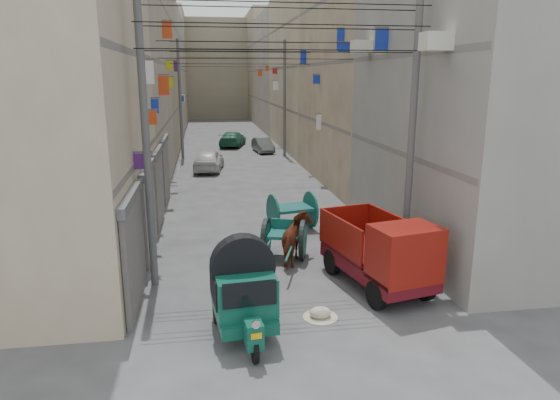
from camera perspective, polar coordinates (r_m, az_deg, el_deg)
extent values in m
cube|color=slate|center=(15.48, -16.05, 4.64)|extent=(0.25, 9.80, 0.18)
cube|color=slate|center=(15.31, -16.83, 15.78)|extent=(0.25, 9.80, 0.18)
cube|color=#A59A8D|center=(26.82, -22.05, 13.90)|extent=(8.00, 12.00, 12.00)
cube|color=slate|center=(26.35, -13.17, 8.44)|extent=(0.25, 11.76, 0.18)
cube|color=slate|center=(26.25, -13.54, 14.97)|extent=(0.25, 11.76, 0.18)
cube|color=gray|center=(39.63, -17.91, 15.38)|extent=(8.00, 14.00, 14.00)
cube|color=slate|center=(39.29, -11.81, 10.21)|extent=(0.25, 13.72, 0.18)
cube|color=slate|center=(39.23, -12.04, 14.58)|extent=(0.25, 13.72, 0.18)
cube|color=slate|center=(39.39, -12.27, 18.94)|extent=(0.25, 13.72, 0.18)
cube|color=gray|center=(53.49, -15.50, 13.81)|extent=(8.00, 14.00, 11.80)
cube|color=slate|center=(53.26, -11.08, 11.14)|extent=(0.25, 13.72, 0.18)
cube|color=slate|center=(53.21, -11.24, 14.37)|extent=(0.25, 13.72, 0.18)
cube|color=slate|center=(53.33, -11.40, 17.59)|extent=(0.25, 13.72, 0.18)
cube|color=tan|center=(66.44, -14.28, 14.55)|extent=(8.00, 12.00, 13.50)
cube|color=slate|center=(66.24, -10.68, 11.66)|extent=(0.25, 11.76, 0.18)
cube|color=slate|center=(66.20, -10.80, 14.25)|extent=(0.25, 11.76, 0.18)
cube|color=slate|center=(66.30, -10.92, 16.84)|extent=(0.25, 11.76, 0.18)
cube|color=gray|center=(18.27, 25.99, 15.55)|extent=(8.00, 10.00, 13.00)
cube|color=slate|center=(16.58, 13.59, 5.38)|extent=(0.25, 9.80, 0.18)
cube|color=slate|center=(16.42, 14.20, 15.78)|extent=(0.25, 9.80, 0.18)
cube|color=tan|center=(28.07, 12.84, 14.51)|extent=(8.00, 12.00, 12.00)
cube|color=slate|center=(27.01, 4.74, 8.88)|extent=(0.25, 11.76, 0.18)
cube|color=slate|center=(26.92, 4.87, 15.26)|extent=(0.25, 11.76, 0.18)
cube|color=slate|center=(27.15, 5.01, 21.60)|extent=(0.25, 11.76, 0.18)
cube|color=#C3AE94|center=(40.49, 5.99, 15.90)|extent=(8.00, 14.00, 14.00)
cube|color=slate|center=(39.74, 0.33, 10.53)|extent=(0.25, 13.72, 0.18)
cube|color=slate|center=(39.67, 0.34, 14.86)|extent=(0.25, 13.72, 0.18)
cube|color=slate|center=(39.83, 0.35, 19.18)|extent=(0.25, 13.72, 0.18)
cube|color=#A59A8D|center=(54.13, 2.11, 14.29)|extent=(8.00, 14.00, 11.80)
cube|color=slate|center=(53.59, -2.07, 11.40)|extent=(0.25, 13.72, 0.18)
cube|color=slate|center=(53.54, -2.10, 14.61)|extent=(0.25, 13.72, 0.18)
cube|color=slate|center=(53.66, -2.13, 17.82)|extent=(0.25, 13.72, 0.18)
cube|color=gray|center=(66.95, -0.04, 14.95)|extent=(8.00, 12.00, 13.50)
cube|color=slate|center=(66.51, -3.42, 11.88)|extent=(0.25, 11.76, 0.18)
cube|color=slate|center=(66.47, -3.45, 14.46)|extent=(0.25, 11.76, 0.18)
cube|color=slate|center=(66.57, -3.49, 17.04)|extent=(0.25, 11.76, 0.18)
cube|color=gray|center=(73.21, -7.31, 14.56)|extent=(22.00, 10.00, 13.00)
cube|color=#46464B|center=(12.83, -16.31, -6.02)|extent=(0.12, 3.00, 2.60)
cube|color=#545456|center=(12.42, -16.67, 0.29)|extent=(0.18, 3.20, 0.25)
cube|color=#46464B|center=(16.34, -14.71, -1.63)|extent=(0.12, 3.00, 2.60)
cube|color=#545456|center=(16.02, -14.95, 3.37)|extent=(0.18, 3.20, 0.25)
cube|color=#46464B|center=(19.91, -13.68, 1.19)|extent=(0.12, 3.00, 2.60)
cube|color=#545456|center=(19.65, -13.86, 5.32)|extent=(0.18, 3.20, 0.25)
cube|color=#46464B|center=(23.62, -12.95, 3.20)|extent=(0.12, 3.00, 2.60)
cube|color=#545456|center=(23.41, -13.09, 6.69)|extent=(0.18, 3.20, 0.25)
cube|color=#AB1B16|center=(41.88, -0.60, 14.51)|extent=(0.38, 0.08, 0.41)
cube|color=white|center=(48.85, -10.99, 11.42)|extent=(0.27, 0.08, 0.71)
cube|color=#59227D|center=(13.87, -15.47, 4.29)|extent=(0.44, 0.08, 0.42)
cube|color=#D34318|center=(23.03, -13.14, 12.63)|extent=(0.45, 0.08, 0.84)
cube|color=#D34318|center=(52.39, -2.32, 14.31)|extent=(0.41, 0.08, 0.59)
cube|color=#D34318|center=(17.07, -14.53, 9.08)|extent=(0.38, 0.08, 0.44)
cube|color=white|center=(41.14, -0.48, 12.95)|extent=(0.43, 0.08, 0.72)
cube|color=#D34318|center=(47.17, -1.49, 14.77)|extent=(0.28, 0.08, 0.44)
cube|color=#D34318|center=(27.32, -12.79, 18.43)|extent=(0.48, 0.08, 0.84)
cube|color=#1833AD|center=(45.31, -11.12, 11.29)|extent=(0.31, 0.08, 0.44)
cube|color=#1833AD|center=(26.86, 4.19, 13.59)|extent=(0.35, 0.08, 0.45)
cube|color=#1833AD|center=(30.43, 2.67, 15.97)|extent=(0.34, 0.08, 0.79)
cube|color=#1833AD|center=(19.30, -14.10, 10.38)|extent=(0.28, 0.08, 0.52)
cube|color=#59227D|center=(36.84, -11.82, 14.75)|extent=(0.28, 0.08, 0.74)
cube|color=white|center=(26.48, 4.45, 8.84)|extent=(0.26, 0.08, 0.80)
cube|color=white|center=(17.62, 11.61, 17.36)|extent=(0.34, 0.08, 0.55)
cube|color=white|center=(15.81, -15.10, 13.90)|extent=(0.47, 0.08, 0.67)
cube|color=#BFC716|center=(28.38, -12.53, 14.79)|extent=(0.40, 0.08, 0.47)
cube|color=#BFC716|center=(28.89, -12.45, 13.00)|extent=(0.32, 0.08, 0.55)
cube|color=#1833AD|center=(21.76, 7.32, 16.91)|extent=(0.47, 0.08, 0.35)
cube|color=#1833AD|center=(22.60, 6.94, 17.69)|extent=(0.32, 0.08, 0.89)
cube|color=#1833AD|center=(17.53, 11.54, 17.50)|extent=(0.44, 0.08, 0.69)
cube|color=#BFC716|center=(13.55, -16.75, 2.47)|extent=(0.10, 3.20, 0.80)
cube|color=#BFC716|center=(22.40, -13.72, 6.99)|extent=(0.10, 3.20, 0.80)
cube|color=#D34318|center=(34.32, -12.10, 9.36)|extent=(0.10, 3.20, 0.80)
cube|color=#D34318|center=(46.28, -11.31, 10.50)|extent=(0.10, 3.20, 0.80)
cube|color=#198E2F|center=(14.78, 16.23, 3.42)|extent=(0.10, 3.20, 0.80)
cube|color=#198E2F|center=(23.16, 6.89, 7.50)|extent=(0.10, 3.20, 0.80)
cube|color=white|center=(34.82, 1.55, 9.72)|extent=(0.10, 3.20, 0.80)
cube|color=#0C8287|center=(46.65, -1.12, 10.79)|extent=(0.10, 3.20, 0.80)
cube|color=silver|center=(13.50, 17.43, 16.91)|extent=(0.70, 0.55, 0.45)
cube|color=silver|center=(19.10, 9.31, 16.89)|extent=(0.70, 0.55, 0.45)
cylinder|color=#545456|center=(13.34, -15.09, 6.76)|extent=(0.20, 0.20, 8.00)
cylinder|color=#545456|center=(14.45, 14.83, 7.30)|extent=(0.20, 0.20, 8.00)
cylinder|color=#545456|center=(35.23, -11.33, 11.14)|extent=(0.20, 0.20, 8.00)
cylinder|color=#545456|center=(35.67, 0.53, 11.43)|extent=(0.20, 0.20, 8.00)
cylinder|color=black|center=(12.87, 0.86, 16.81)|extent=(7.40, 0.02, 0.02)
cylinder|color=black|center=(12.91, 0.87, 19.47)|extent=(7.40, 0.02, 0.02)
cylinder|color=black|center=(12.97, 0.88, 21.67)|extent=(7.40, 0.02, 0.02)
cylinder|color=black|center=(13.85, 0.14, 16.60)|extent=(7.40, 0.02, 0.02)
cylinder|color=black|center=(13.89, 0.15, 19.07)|extent=(7.40, 0.02, 0.02)
cylinder|color=black|center=(13.95, 0.15, 21.12)|extent=(7.40, 0.02, 0.02)
cylinder|color=black|center=(19.30, -2.48, 15.83)|extent=(7.40, 0.02, 0.02)
cylinder|color=black|center=(19.33, -2.50, 17.61)|extent=(7.40, 0.02, 0.02)
cylinder|color=black|center=(19.37, -2.51, 19.09)|extent=(7.40, 0.02, 0.02)
cylinder|color=black|center=(27.26, -4.40, 15.25)|extent=(7.40, 0.02, 0.02)
cylinder|color=black|center=(27.28, -4.43, 16.51)|extent=(7.40, 0.02, 0.02)
cylinder|color=black|center=(27.31, -4.45, 17.56)|extent=(7.40, 0.02, 0.02)
cylinder|color=black|center=(35.24, -5.45, 14.92)|extent=(7.40, 0.02, 0.02)
cylinder|color=black|center=(35.26, -5.48, 15.89)|extent=(7.40, 0.02, 0.02)
cylinder|color=black|center=(35.28, -5.50, 16.71)|extent=(7.40, 0.02, 0.02)
cylinder|color=black|center=(10.36, -2.91, -16.74)|extent=(0.17, 0.55, 0.54)
cylinder|color=black|center=(11.90, -7.26, -12.55)|extent=(0.17, 0.55, 0.54)
cylinder|color=black|center=(12.05, -2.11, -12.09)|extent=(0.17, 0.55, 0.54)
cube|color=#0D4B3A|center=(11.36, -4.19, -12.72)|extent=(1.38, 1.95, 0.27)
cube|color=#0D4B3A|center=(10.25, -2.99, -15.11)|extent=(0.38, 0.47, 0.53)
cylinder|color=silver|center=(9.90, -2.76, -14.00)|extent=(0.18, 0.06, 0.17)
cube|color=#E8AC0C|center=(10.00, -2.72, -15.28)|extent=(0.22, 0.05, 0.12)
cube|color=#0D4B3A|center=(11.17, -4.28, -10.08)|extent=(1.41, 1.76, 0.92)
cube|color=black|center=(10.31, -3.49, -10.71)|extent=(1.12, 0.16, 0.53)
cube|color=black|center=(11.05, -7.61, -9.89)|extent=(0.15, 1.16, 0.63)
cube|color=black|center=(11.24, -1.04, -9.33)|extent=(0.15, 1.16, 0.63)
cube|color=white|center=(10.61, -3.40, -14.35)|extent=(1.21, 0.16, 0.06)
cylinder|color=black|center=(15.72, -1.61, -4.35)|extent=(0.51, 1.23, 1.25)
cylinder|color=#13564E|center=(15.72, -1.61, -4.35)|extent=(0.44, 0.98, 0.98)
cylinder|color=#545456|center=(15.72, -1.61, -4.35)|extent=(0.24, 0.21, 0.16)
cylinder|color=black|center=(15.56, 2.62, -4.55)|extent=(0.51, 1.23, 1.25)
cylinder|color=#13564E|center=(15.56, 2.62, -4.55)|extent=(0.44, 0.98, 0.98)
cylinder|color=#545456|center=(15.56, 2.62, -4.55)|extent=(0.24, 0.21, 0.16)
cylinder|color=#545456|center=(15.63, 0.50, -4.45)|extent=(1.17, 0.44, 0.07)
cube|color=#13564E|center=(15.58, 0.50, -3.89)|extent=(1.20, 1.22, 0.09)
cube|color=#13564E|center=(15.94, 0.74, -2.73)|extent=(0.92, 0.35, 0.31)
cylinder|color=#13564E|center=(14.61, -1.55, -5.42)|extent=(0.69, 1.98, 0.06)
cylinder|color=#13564E|center=(14.50, 1.25, -5.56)|extent=(0.69, 1.98, 0.06)
cylinder|color=black|center=(12.63, 10.97, -10.62)|extent=(0.35, 0.75, 0.72)
cylinder|color=black|center=(14.55, 5.95, -7.06)|extent=(0.35, 0.75, 0.72)
cylinder|color=black|center=(13.40, 16.20, -9.47)|extent=(0.35, 0.75, 0.72)
cylinder|color=black|center=(15.22, 10.74, -6.28)|extent=(0.35, 0.75, 0.72)
cube|color=#520B13|center=(13.83, 10.89, -7.32)|extent=(2.32, 3.86, 0.38)
cube|color=maroon|center=(12.59, 14.07, -5.94)|extent=(1.79, 1.46, 1.36)
cube|color=black|center=(12.17, 15.49, -6.19)|extent=(1.40, 0.37, 0.60)
cube|color=#520B13|center=(14.21, 9.67, -5.42)|extent=(2.12, 2.70, 0.13)
cube|color=maroon|center=(13.68, 6.87, -4.01)|extent=(0.58, 2.36, 0.93)
cube|color=maroon|center=(14.47, 12.46, -3.24)|extent=(0.58, 2.36, 0.93)
cube|color=maroon|center=(15.04, 7.46, -2.37)|extent=(1.61, 0.42, 0.93)
cylinder|color=#13564E|center=(18.29, -0.81, -1.49)|extent=(0.34, 1.37, 1.39)
cylinder|color=#13564E|center=(18.81, 3.49, -1.08)|extent=(0.34, 1.37, 1.39)
cube|color=#13564E|center=(18.50, 1.37, -0.90)|extent=(1.53, 1.41, 0.11)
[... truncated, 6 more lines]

